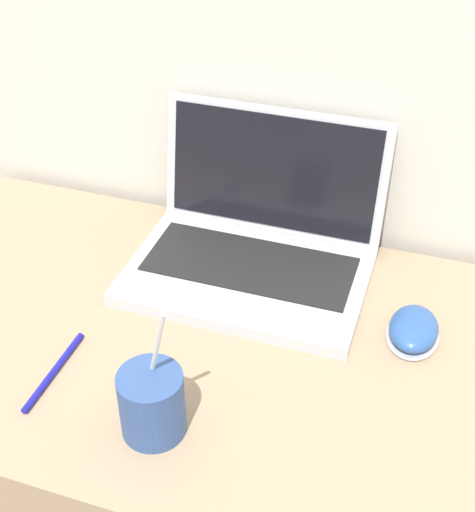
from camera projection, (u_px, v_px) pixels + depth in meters
desk at (248, 500)px, 1.20m from camera, size 1.19×0.59×0.71m
laptop at (256, 241)px, 1.11m from camera, size 0.36×0.29×0.22m
drink_cup at (152, 402)px, 0.84m from camera, size 0.08×0.08×0.21m
computer_mouse at (414, 330)px, 0.99m from camera, size 0.07×0.10×0.03m
pen at (54, 371)px, 0.94m from camera, size 0.01×0.15×0.01m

